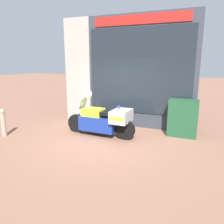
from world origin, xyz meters
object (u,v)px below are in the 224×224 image
utility_cabinet (183,118)px  street_bollard (3,122)px  paramedic_motorcycle (104,120)px  white_helmet (88,94)px

utility_cabinet → street_bollard: bearing=-157.4°
paramedic_motorcycle → street_bollard: (-3.01, -1.25, -0.07)m
white_helmet → street_bollard: white_helmet is taller
paramedic_motorcycle → utility_cabinet: 2.54m
paramedic_motorcycle → utility_cabinet: utility_cabinet is taller
paramedic_motorcycle → utility_cabinet: (2.35, 0.98, 0.06)m
utility_cabinet → paramedic_motorcycle: bearing=-157.2°
utility_cabinet → street_bollard: size_ratio=1.33×
paramedic_motorcycle → white_helmet: bearing=0.0°
utility_cabinet → street_bollard: utility_cabinet is taller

